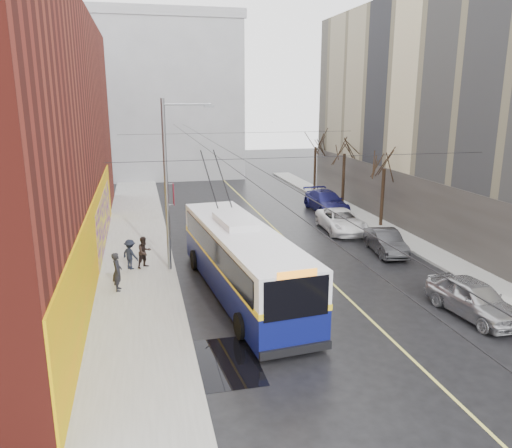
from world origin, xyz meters
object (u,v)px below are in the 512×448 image
at_px(trolleybus, 242,260).
at_px(parked_car_a, 474,298).
at_px(parked_car_b, 386,242).
at_px(following_car, 210,215).
at_px(tree_far, 316,139).
at_px(parked_car_d, 326,201).
at_px(parked_car_c, 341,221).
at_px(pedestrian_c, 130,254).
at_px(streetlight_pole, 169,182).
at_px(pedestrian_b, 144,252).
at_px(pedestrian_a, 117,272).
at_px(tree_near, 385,158).
at_px(tree_mid, 345,144).

height_order(trolleybus, parked_car_a, trolleybus).
xyz_separation_m(parked_car_b, following_car, (-9.24, 9.02, 0.09)).
bearing_deg(following_car, tree_far, 35.87).
height_order(trolleybus, parked_car_d, trolleybus).
bearing_deg(trolleybus, parked_car_c, 41.37).
relative_size(parked_car_c, pedestrian_c, 3.31).
bearing_deg(following_car, streetlight_pole, -115.80).
bearing_deg(parked_car_c, pedestrian_b, -155.08).
bearing_deg(parked_car_d, parked_car_a, -94.43).
height_order(parked_car_d, pedestrian_a, pedestrian_a).
bearing_deg(pedestrian_a, parked_car_d, -46.97).
relative_size(tree_near, parked_car_c, 1.19).
height_order(streetlight_pole, tree_far, streetlight_pole).
bearing_deg(pedestrian_c, pedestrian_b, -127.57).
bearing_deg(pedestrian_b, trolleybus, -82.70).
height_order(parked_car_a, parked_car_d, parked_car_d).
xyz_separation_m(streetlight_pole, tree_far, (15.14, 20.00, 0.30)).
bearing_deg(pedestrian_c, trolleybus, -174.65).
height_order(tree_mid, parked_car_a, tree_mid).
xyz_separation_m(trolleybus, parked_car_b, (9.60, 4.31, -1.01)).
relative_size(tree_far, following_car, 1.42).
distance_m(streetlight_pole, parked_car_d, 18.00).
bearing_deg(parked_car_d, parked_car_c, -102.57).
height_order(tree_mid, pedestrian_b, tree_mid).
bearing_deg(following_car, tree_near, -21.94).
relative_size(tree_mid, pedestrian_a, 3.59).
bearing_deg(trolleybus, parked_car_b, 18.57).
height_order(tree_far, parked_car_d, tree_far).
bearing_deg(parked_car_c, following_car, 160.86).
relative_size(following_car, pedestrian_c, 2.85).
relative_size(tree_near, tree_far, 0.97).
distance_m(tree_mid, pedestrian_b, 21.17).
height_order(parked_car_b, following_car, following_car).
height_order(tree_near, tree_mid, tree_mid).
height_order(tree_near, parked_car_d, tree_near).
distance_m(parked_car_c, pedestrian_c, 15.03).
bearing_deg(tree_near, pedestrian_c, -162.29).
xyz_separation_m(trolleybus, parked_car_a, (9.07, -4.55, -0.92)).
height_order(tree_far, parked_car_b, tree_far).
relative_size(streetlight_pole, parked_car_d, 1.58).
relative_size(tree_mid, trolleybus, 0.51).
bearing_deg(parked_car_c, tree_mid, 70.78).
xyz_separation_m(tree_far, parked_car_d, (-2.00, -8.37, -4.32)).
height_order(trolleybus, following_car, trolleybus).
distance_m(parked_car_b, parked_car_d, 11.34).
height_order(tree_near, pedestrian_b, tree_near).
bearing_deg(trolleybus, parked_car_a, -32.19).
bearing_deg(tree_far, tree_mid, -90.00).
bearing_deg(tree_near, following_car, 164.27).
xyz_separation_m(pedestrian_b, pedestrian_c, (-0.74, -0.08, -0.04)).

